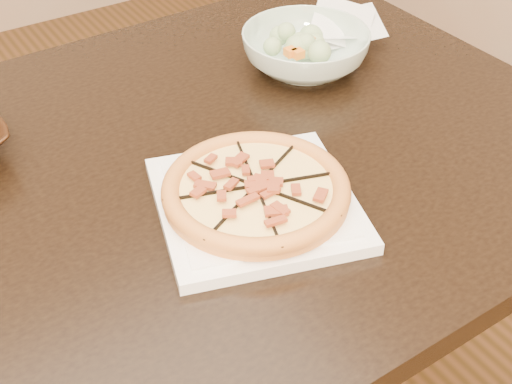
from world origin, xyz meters
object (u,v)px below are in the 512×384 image
dining_table (147,230)px  plate (256,203)px  pizza (256,190)px  salad_bowl (305,50)px

dining_table → plate: 0.21m
pizza → salad_bowl: (0.28, 0.28, 0.00)m
plate → pizza: size_ratio=1.28×
plate → dining_table: bearing=124.8°
pizza → plate: bearing=-114.4°
dining_table → pizza: pizza is taller
pizza → salad_bowl: bearing=44.8°
plate → salad_bowl: bearing=44.8°
plate → pizza: pizza is taller
plate → pizza: bearing=65.6°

